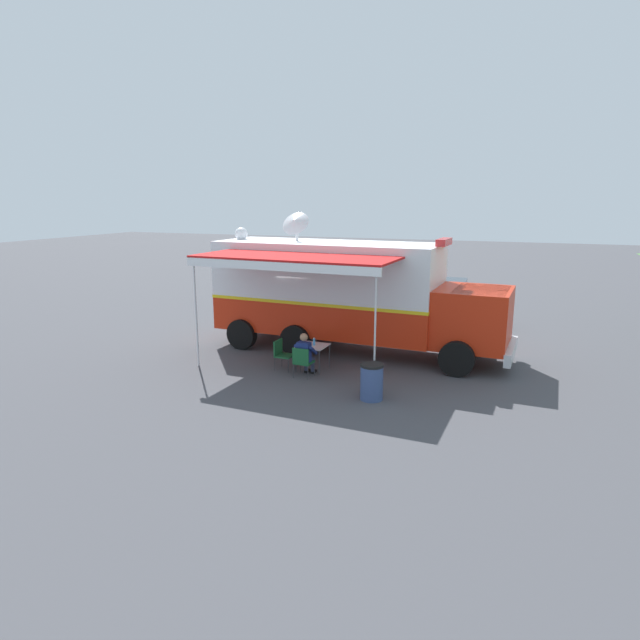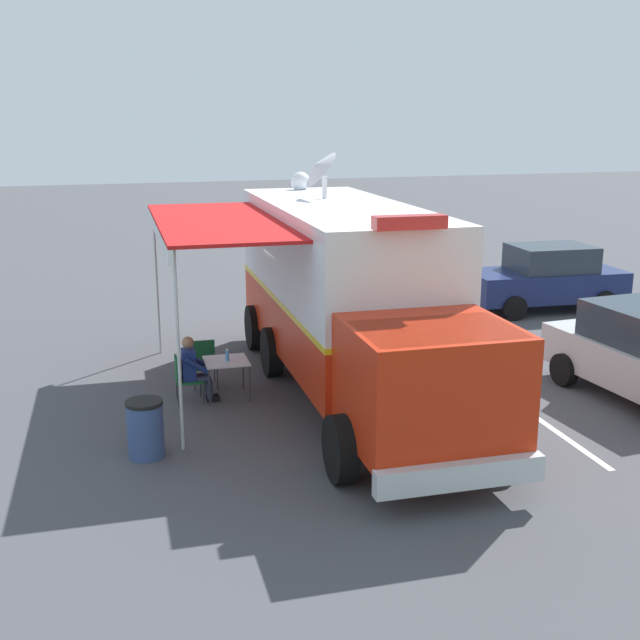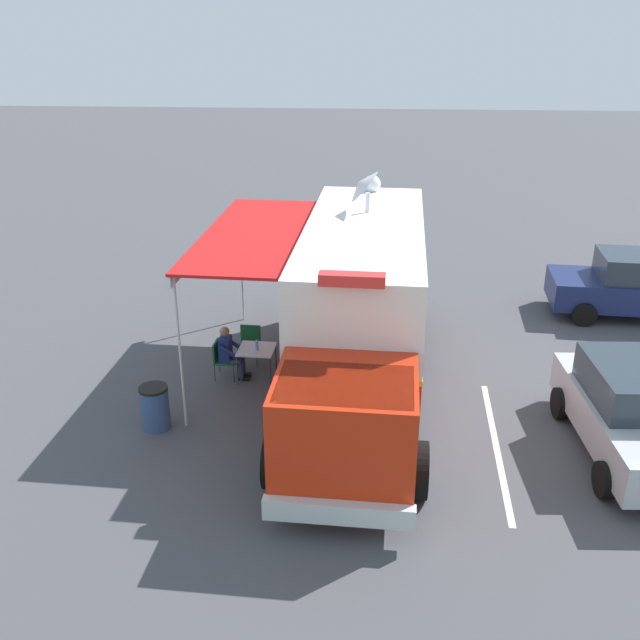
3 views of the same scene
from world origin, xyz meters
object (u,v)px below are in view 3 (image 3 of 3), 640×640
at_px(water_bottle, 257,345).
at_px(car_behind_truck, 633,285).
at_px(folding_table, 257,351).
at_px(seated_responder, 229,351).
at_px(folding_chair_at_table, 222,356).
at_px(trash_bin, 155,407).
at_px(folding_chair_beside_table, 250,341).
at_px(command_truck, 359,306).
at_px(car_far_corner, 633,411).

relative_size(water_bottle, car_behind_truck, 0.05).
bearing_deg(folding_table, seated_responder, 2.17).
height_order(folding_chair_at_table, trash_bin, trash_bin).
height_order(water_bottle, folding_chair_beside_table, water_bottle).
relative_size(folding_table, water_bottle, 3.73).
relative_size(water_bottle, seated_responder, 0.18).
bearing_deg(folding_table, command_truck, 172.14).
relative_size(folding_chair_at_table, folding_chair_beside_table, 1.00).
bearing_deg(folding_table, water_bottle, 116.61).
distance_m(command_truck, folding_chair_at_table, 3.41).
xyz_separation_m(water_bottle, folding_chair_at_table, (0.82, -0.02, -0.32)).
bearing_deg(folding_chair_at_table, trash_bin, 68.10).
relative_size(trash_bin, car_far_corner, 0.21).
relative_size(water_bottle, folding_chair_at_table, 0.26).
height_order(command_truck, folding_chair_beside_table, command_truck).
height_order(seated_responder, trash_bin, seated_responder).
relative_size(folding_chair_at_table, trash_bin, 0.96).
xyz_separation_m(seated_responder, car_behind_truck, (-10.21, -4.35, 0.23)).
xyz_separation_m(folding_chair_at_table, car_behind_truck, (-10.40, -4.34, 0.37)).
relative_size(folding_table, seated_responder, 0.67).
bearing_deg(folding_chair_at_table, folding_table, -178.95).
bearing_deg(folding_chair_at_table, command_truck, 174.43).
distance_m(folding_chair_beside_table, car_behind_truck, 10.49).
xyz_separation_m(folding_chair_beside_table, car_behind_truck, (-9.90, -3.47, 0.37)).
height_order(trash_bin, car_far_corner, car_far_corner).
bearing_deg(seated_responder, car_far_corner, 162.87).
relative_size(folding_table, trash_bin, 0.92).
bearing_deg(folding_chair_beside_table, folding_chair_at_table, 59.72).
bearing_deg(water_bottle, car_behind_truck, -155.55).
relative_size(command_truck, seated_responder, 7.67).
bearing_deg(seated_responder, command_truck, 174.24).
height_order(folding_table, seated_responder, seated_responder).
xyz_separation_m(trash_bin, car_far_corner, (-9.09, 0.25, 0.42)).
xyz_separation_m(command_truck, car_far_corner, (-5.11, 2.18, -1.06)).
relative_size(folding_table, car_behind_truck, 0.19).
relative_size(command_truck, folding_table, 11.48).
height_order(command_truck, water_bottle, command_truck).
bearing_deg(car_far_corner, folding_chair_beside_table, -23.48).
distance_m(water_bottle, trash_bin, 2.82).
relative_size(trash_bin, car_behind_truck, 0.21).
xyz_separation_m(trash_bin, car_behind_truck, (-11.30, -6.56, 0.42)).
bearing_deg(trash_bin, folding_chair_at_table, -111.90).
xyz_separation_m(folding_chair_at_table, car_far_corner, (-8.19, 2.48, 0.37)).
relative_size(command_truck, folding_chair_beside_table, 11.02).
height_order(folding_table, folding_chair_at_table, folding_chair_at_table).
bearing_deg(car_far_corner, water_bottle, -18.41).
height_order(folding_chair_beside_table, car_far_corner, car_far_corner).
distance_m(command_truck, seated_responder, 3.18).
xyz_separation_m(command_truck, seated_responder, (2.89, -0.29, -1.29)).
distance_m(command_truck, water_bottle, 2.54).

